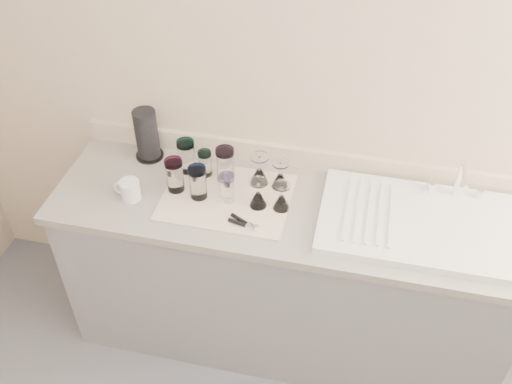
% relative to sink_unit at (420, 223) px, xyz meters
% --- Properties ---
extents(room_envelope, '(3.54, 3.50, 2.52)m').
position_rel_sink_unit_xyz_m(room_envelope, '(-0.55, -1.20, 0.64)').
color(room_envelope, '#57575C').
rests_on(room_envelope, ground).
extents(counter_unit, '(2.06, 0.62, 0.90)m').
position_rel_sink_unit_xyz_m(counter_unit, '(-0.55, -0.00, -0.47)').
color(counter_unit, slate).
rests_on(counter_unit, ground).
extents(sink_unit, '(0.82, 0.50, 0.22)m').
position_rel_sink_unit_xyz_m(sink_unit, '(0.00, 0.00, 0.00)').
color(sink_unit, white).
rests_on(sink_unit, counter_unit).
extents(dish_towel, '(0.55, 0.42, 0.01)m').
position_rel_sink_unit_xyz_m(dish_towel, '(-0.82, -0.01, -0.02)').
color(dish_towel, white).
rests_on(dish_towel, counter_unit).
extents(tumbler_teal, '(0.08, 0.08, 0.16)m').
position_rel_sink_unit_xyz_m(tumbler_teal, '(-1.04, 0.13, 0.07)').
color(tumbler_teal, white).
rests_on(tumbler_teal, dish_towel).
extents(tumbler_cyan, '(0.06, 0.06, 0.12)m').
position_rel_sink_unit_xyz_m(tumbler_cyan, '(-0.95, 0.12, 0.05)').
color(tumbler_cyan, white).
rests_on(tumbler_cyan, dish_towel).
extents(tumbler_purple, '(0.08, 0.08, 0.16)m').
position_rel_sink_unit_xyz_m(tumbler_purple, '(-0.86, 0.11, 0.07)').
color(tumbler_purple, white).
rests_on(tumbler_purple, dish_towel).
extents(tumbler_magenta, '(0.08, 0.08, 0.16)m').
position_rel_sink_unit_xyz_m(tumbler_magenta, '(-1.05, -0.01, 0.07)').
color(tumbler_magenta, white).
rests_on(tumbler_magenta, dish_towel).
extents(tumbler_blue, '(0.08, 0.08, 0.16)m').
position_rel_sink_unit_xyz_m(tumbler_blue, '(-0.94, -0.03, 0.07)').
color(tumbler_blue, white).
rests_on(tumbler_blue, dish_towel).
extents(tumbler_lavender, '(0.07, 0.07, 0.13)m').
position_rel_sink_unit_xyz_m(tumbler_lavender, '(-0.81, -0.03, 0.06)').
color(tumbler_lavender, white).
rests_on(tumbler_lavender, dish_towel).
extents(goblet_back_left, '(0.08, 0.08, 0.15)m').
position_rel_sink_unit_xyz_m(goblet_back_left, '(-0.70, 0.12, 0.04)').
color(goblet_back_left, white).
rests_on(goblet_back_left, dish_towel).
extents(goblet_back_right, '(0.07, 0.07, 0.13)m').
position_rel_sink_unit_xyz_m(goblet_back_right, '(-0.61, 0.11, 0.03)').
color(goblet_back_right, white).
rests_on(goblet_back_right, dish_towel).
extents(goblet_front_left, '(0.07, 0.07, 0.13)m').
position_rel_sink_unit_xyz_m(goblet_front_left, '(-0.68, -0.03, 0.03)').
color(goblet_front_left, white).
rests_on(goblet_front_left, dish_towel).
extents(goblet_front_right, '(0.07, 0.07, 0.13)m').
position_rel_sink_unit_xyz_m(goblet_front_right, '(-0.58, -0.03, 0.03)').
color(goblet_front_right, white).
rests_on(goblet_front_right, dish_towel).
extents(can_opener, '(0.14, 0.08, 0.02)m').
position_rel_sink_unit_xyz_m(can_opener, '(-0.71, -0.16, -0.00)').
color(can_opener, silver).
rests_on(can_opener, dish_towel).
extents(white_mug, '(0.12, 0.09, 0.09)m').
position_rel_sink_unit_xyz_m(white_mug, '(-1.23, -0.10, 0.03)').
color(white_mug, silver).
rests_on(white_mug, counter_unit).
extents(paper_towel_roll, '(0.13, 0.13, 0.25)m').
position_rel_sink_unit_xyz_m(paper_towel_roll, '(-1.25, 0.20, 0.10)').
color(paper_towel_roll, black).
rests_on(paper_towel_roll, counter_unit).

